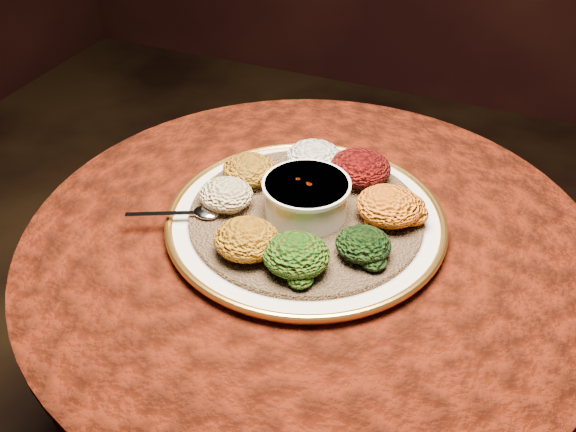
% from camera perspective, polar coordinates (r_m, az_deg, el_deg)
% --- Properties ---
extents(table, '(0.96, 0.96, 0.73)m').
position_cam_1_polar(table, '(1.19, 1.85, -8.41)').
color(table, black).
rests_on(table, ground).
extents(platter, '(0.57, 0.57, 0.02)m').
position_cam_1_polar(platter, '(1.08, 1.59, -0.36)').
color(platter, white).
rests_on(platter, table).
extents(injera, '(0.52, 0.52, 0.01)m').
position_cam_1_polar(injera, '(1.07, 1.60, 0.10)').
color(injera, olive).
rests_on(injera, platter).
extents(stew_bowl, '(0.14, 0.14, 0.06)m').
position_cam_1_polar(stew_bowl, '(1.05, 1.64, 1.82)').
color(stew_bowl, white).
rests_on(stew_bowl, injera).
extents(spoon, '(0.15, 0.08, 0.01)m').
position_cam_1_polar(spoon, '(1.07, -7.86, 0.30)').
color(spoon, silver).
rests_on(spoon, injera).
extents(portion_ayib, '(0.10, 0.10, 0.05)m').
position_cam_1_polar(portion_ayib, '(1.16, 2.35, 5.29)').
color(portion_ayib, white).
rests_on(portion_ayib, injera).
extents(portion_kitfo, '(0.11, 0.10, 0.05)m').
position_cam_1_polar(portion_kitfo, '(1.13, 6.39, 4.29)').
color(portion_kitfo, black).
rests_on(portion_kitfo, injera).
extents(portion_tikil, '(0.11, 0.10, 0.05)m').
position_cam_1_polar(portion_tikil, '(1.05, 8.98, 0.90)').
color(portion_tikil, orange).
rests_on(portion_tikil, injera).
extents(portion_gomen, '(0.09, 0.08, 0.04)m').
position_cam_1_polar(portion_gomen, '(0.98, 6.71, -2.51)').
color(portion_gomen, black).
rests_on(portion_gomen, injera).
extents(portion_mixveg, '(0.10, 0.10, 0.05)m').
position_cam_1_polar(portion_mixveg, '(0.95, 0.71, -3.46)').
color(portion_mixveg, '#AD370B').
rests_on(portion_mixveg, injera).
extents(portion_kik, '(0.10, 0.10, 0.05)m').
position_cam_1_polar(portion_kik, '(0.98, -3.67, -2.07)').
color(portion_kik, '#A16B0E').
rests_on(portion_kik, injera).
extents(portion_timatim, '(0.09, 0.09, 0.04)m').
position_cam_1_polar(portion_timatim, '(1.07, -5.53, 1.92)').
color(portion_timatim, maroon).
rests_on(portion_timatim, injera).
extents(portion_shiro, '(0.10, 0.09, 0.05)m').
position_cam_1_polar(portion_shiro, '(1.13, -3.44, 4.12)').
color(portion_shiro, '#9D6612').
rests_on(portion_shiro, injera).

